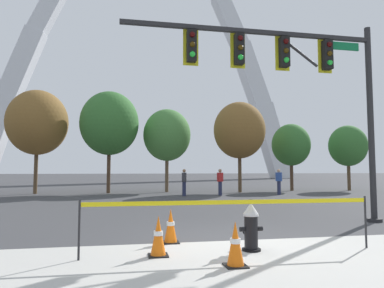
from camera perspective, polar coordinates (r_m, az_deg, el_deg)
ground_plane at (r=7.84m, az=6.68°, el=-15.78°), size 240.00×240.00×0.00m
fire_hydrant at (r=6.97m, az=9.71°, el=-13.31°), size 0.46×0.48×0.99m
caution_tape_barrier at (r=6.65m, az=6.73°, el=-11.63°), size 5.57×0.11×1.04m
traffic_cone_by_hydrant at (r=6.52m, az=-5.59°, el=-14.96°), size 0.36×0.36×0.73m
traffic_cone_mid_sidewalk at (r=5.88m, az=7.19°, el=-16.14°), size 0.36×0.36×0.73m
traffic_cone_curb_edge at (r=7.61m, az=-3.55°, el=-13.41°), size 0.36×0.36×0.73m
traffic_signal_gantry at (r=10.92m, az=17.10°, el=10.98°), size 7.82×0.44×6.00m
monument_arch at (r=59.26m, az=-8.03°, el=13.80°), size 51.45×3.17×45.52m
tree_far_left at (r=24.74m, az=-24.20°, el=3.26°), size 3.86×3.86×6.76m
tree_left_mid at (r=23.80m, az=-13.49°, el=3.34°), size 3.89×3.89×6.80m
tree_center_left at (r=24.30m, az=-4.15°, el=1.47°), size 3.32×3.32×5.81m
tree_center_right at (r=24.14m, az=7.84°, el=2.26°), size 3.57×3.57×6.25m
tree_right_mid at (r=26.73m, az=16.05°, el=-0.15°), size 2.84×2.84×4.96m
tree_far_right at (r=28.52m, az=24.37°, el=-0.28°), size 2.79×2.79×4.89m
pedestrian_walking_left at (r=20.92m, az=4.67°, el=-6.27°), size 0.39×0.33×1.59m
pedestrian_standing_center at (r=20.56m, az=-1.31°, el=-6.32°), size 0.32×0.39×1.59m
pedestrian_walking_right at (r=22.17m, az=14.17°, el=-6.04°), size 0.37×0.39×1.59m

